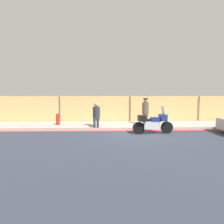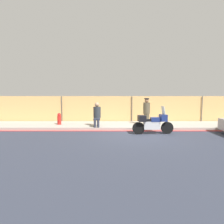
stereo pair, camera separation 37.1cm
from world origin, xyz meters
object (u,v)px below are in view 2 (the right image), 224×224
(motorcycle, at_px, (152,123))
(fire_hydrant, at_px, (59,119))
(person_seated_on_curb, at_px, (97,113))
(officer_standing, at_px, (146,111))

(motorcycle, xyz_separation_m, fire_hydrant, (-5.31, 2.04, -0.06))
(motorcycle, height_order, fire_hydrant, motorcycle)
(motorcycle, height_order, person_seated_on_curb, person_seated_on_curb)
(motorcycle, bearing_deg, person_seated_on_curb, 150.55)
(motorcycle, xyz_separation_m, person_seated_on_curb, (-2.94, 1.38, 0.36))
(officer_standing, height_order, fire_hydrant, officer_standing)
(motorcycle, distance_m, officer_standing, 2.11)
(officer_standing, distance_m, person_seated_on_curb, 3.06)
(officer_standing, bearing_deg, motorcycle, -91.12)
(motorcycle, distance_m, person_seated_on_curb, 3.27)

